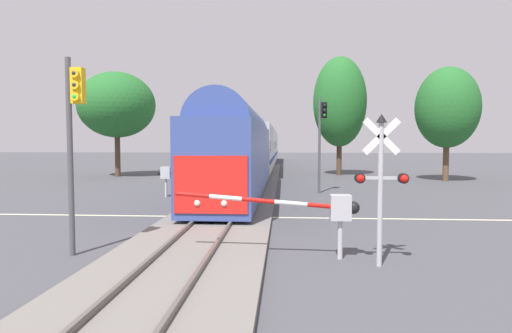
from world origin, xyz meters
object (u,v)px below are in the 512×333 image
at_px(commuter_train, 259,147).
at_px(pine_left_background, 117,105).
at_px(traffic_signal_far_side, 322,129).
at_px(crossing_signal_mast, 381,174).
at_px(maple_right_background, 447,108).
at_px(crossing_gate_near, 322,208).
at_px(crossing_gate_far, 174,174).
at_px(elm_centre_background, 340,102).
at_px(traffic_signal_median, 73,124).

xyz_separation_m(commuter_train, pine_left_background, (-13.01, -6.36, 3.99)).
relative_size(traffic_signal_far_side, pine_left_background, 0.62).
relative_size(commuter_train, traffic_signal_far_side, 10.53).
bearing_deg(crossing_signal_mast, maple_right_background, 66.21).
distance_m(commuter_train, crossing_gate_near, 33.69).
bearing_deg(maple_right_background, traffic_signal_far_side, -141.32).
height_order(crossing_gate_far, traffic_signal_far_side, traffic_signal_far_side).
distance_m(traffic_signal_far_side, maple_right_background, 14.33).
xyz_separation_m(commuter_train, crossing_gate_near, (3.76, -33.46, -1.31)).
xyz_separation_m(crossing_signal_mast, maple_right_background, (10.95, 24.84, 3.65)).
relative_size(crossing_gate_far, traffic_signal_far_side, 0.85).
distance_m(commuter_train, crossing_gate_far, 21.17).
height_order(crossing_gate_far, elm_centre_background, elm_centre_background).
height_order(traffic_signal_median, maple_right_background, maple_right_background).
relative_size(elm_centre_background, pine_left_background, 1.18).
distance_m(crossing_gate_near, pine_left_background, 32.31).
xyz_separation_m(crossing_signal_mast, traffic_signal_median, (-8.45, 0.49, 1.34)).
distance_m(crossing_gate_near, crossing_signal_mast, 1.87).
distance_m(crossing_gate_far, traffic_signal_median, 13.05).
bearing_deg(commuter_train, traffic_signal_far_side, -74.34).
bearing_deg(commuter_train, crossing_signal_mast, -81.32).
xyz_separation_m(crossing_signal_mast, crossing_gate_far, (-8.98, 13.31, -1.05)).
xyz_separation_m(traffic_signal_median, elm_centre_background, (11.37, 30.26, 3.39)).
bearing_deg(pine_left_background, traffic_signal_far_side, -33.04).
xyz_separation_m(commuter_train, maple_right_background, (16.15, -9.26, 3.34)).
bearing_deg(maple_right_background, commuter_train, 150.19).
xyz_separation_m(traffic_signal_median, pine_left_background, (-9.77, 27.25, 2.95)).
relative_size(commuter_train, maple_right_background, 6.78).
bearing_deg(crossing_signal_mast, crossing_gate_far, 124.01).
bearing_deg(traffic_signal_far_side, traffic_signal_median, -118.26).
bearing_deg(maple_right_background, traffic_signal_median, -128.54).
xyz_separation_m(commuter_train, traffic_signal_median, (-3.24, -33.61, 1.04)).
xyz_separation_m(traffic_signal_far_side, maple_right_background, (11.07, 8.87, 2.03)).
height_order(commuter_train, crossing_gate_far, commuter_train).
distance_m(crossing_gate_far, traffic_signal_far_side, 9.62).
relative_size(crossing_gate_near, pine_left_background, 0.53).
distance_m(crossing_signal_mast, traffic_signal_median, 8.57).
bearing_deg(crossing_signal_mast, traffic_signal_median, 176.67).
height_order(crossing_signal_mast, elm_centre_background, elm_centre_background).
xyz_separation_m(crossing_gate_far, elm_centre_background, (11.90, 17.44, 5.78)).
distance_m(traffic_signal_median, pine_left_background, 29.10).
height_order(maple_right_background, pine_left_background, pine_left_background).
xyz_separation_m(traffic_signal_far_side, elm_centre_background, (3.04, 14.78, 3.11)).
relative_size(commuter_train, crossing_gate_near, 12.34).
bearing_deg(traffic_signal_median, elm_centre_background, 69.41).
bearing_deg(elm_centre_background, traffic_signal_far_side, -101.64).
relative_size(commuter_train, crossing_gate_far, 12.42).
relative_size(commuter_train, elm_centre_background, 5.53).
height_order(traffic_signal_far_side, pine_left_background, pine_left_background).
bearing_deg(pine_left_background, maple_right_background, -5.68).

